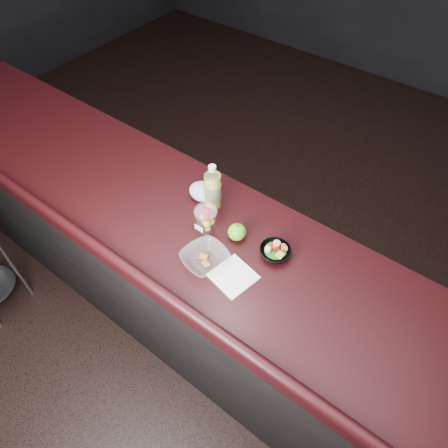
{
  "coord_description": "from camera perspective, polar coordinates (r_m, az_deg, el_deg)",
  "views": [
    {
      "loc": [
        0.83,
        -0.56,
        2.4
      ],
      "look_at": [
        0.16,
        0.33,
        1.1
      ],
      "focal_mm": 32.0,
      "sensor_mm": 36.0,
      "label": 1
    }
  ],
  "objects": [
    {
      "name": "snack_bowl",
      "position": [
        1.7,
        7.29,
        -3.89
      ],
      "size": [
        0.16,
        0.16,
        0.07
      ],
      "rotation": [
        0.0,
        0.0,
        -0.2
      ],
      "color": "black",
      "rests_on": "counter"
    },
    {
      "name": "paper_napkin",
      "position": [
        1.64,
        1.33,
        -7.46
      ],
      "size": [
        0.19,
        0.19,
        0.0
      ],
      "primitive_type": "cube",
      "rotation": [
        0.0,
        0.0,
        -0.2
      ],
      "color": "white",
      "rests_on": "counter"
    },
    {
      "name": "fruit_cup",
      "position": [
        1.74,
        -2.61,
        0.89
      ],
      "size": [
        0.1,
        0.1,
        0.14
      ],
      "color": "white",
      "rests_on": "counter"
    },
    {
      "name": "takeout_bowl",
      "position": [
        1.67,
        -2.69,
        -4.94
      ],
      "size": [
        0.23,
        0.23,
        0.05
      ],
      "rotation": [
        0.0,
        0.0,
        -0.23
      ],
      "color": "silver",
      "rests_on": "counter"
    },
    {
      "name": "ground",
      "position": [
        2.6,
        -7.72,
        -18.94
      ],
      "size": [
        8.0,
        8.0,
        0.0
      ],
      "primitive_type": "plane",
      "color": "black",
      "rests_on": "ground"
    },
    {
      "name": "lemonade_bottle",
      "position": [
        1.83,
        -1.61,
        4.97
      ],
      "size": [
        0.08,
        0.08,
        0.24
      ],
      "color": "gold",
      "rests_on": "counter"
    },
    {
      "name": "plastic_bag",
      "position": [
        1.9,
        -2.95,
        4.72
      ],
      "size": [
        0.14,
        0.11,
        0.1
      ],
      "color": "silver",
      "rests_on": "counter"
    },
    {
      "name": "counter",
      "position": [
        2.23,
        -3.87,
        -8.46
      ],
      "size": [
        4.06,
        0.71,
        1.02
      ],
      "color": "black",
      "rests_on": "ground"
    },
    {
      "name": "green_apple",
      "position": [
        1.74,
        1.88,
        -1.15
      ],
      "size": [
        0.08,
        0.08,
        0.08
      ],
      "color": "#409411",
      "rests_on": "counter"
    },
    {
      "name": "room_shell",
      "position": [
        1.15,
        -17.5,
        17.69
      ],
      "size": [
        8.0,
        8.0,
        8.0
      ],
      "color": "black",
      "rests_on": "ground"
    }
  ]
}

